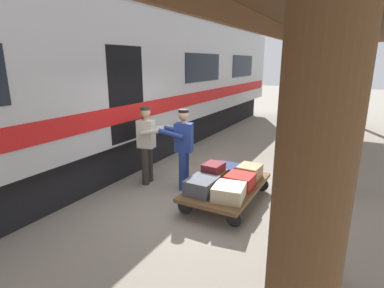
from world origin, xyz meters
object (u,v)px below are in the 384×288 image
object	(u,v)px
suitcase_navy_fabric	(226,169)
suitcase_olive_duffel	(215,177)
baggage_tug	(298,105)
train_car	(77,87)
suitcase_red_plastic	(240,181)
suitcase_slate_roller	(202,186)
luggage_cart	(227,187)
suitcase_tan_vintage	(249,172)
porter_in_overalls	(183,147)
suitcase_maroon_trunk	(213,167)
suitcase_cream_canvas	(229,192)
porter_by_door	(147,143)

from	to	relation	value
suitcase_navy_fabric	suitcase_olive_duffel	size ratio (longest dim) A/B	1.04
baggage_tug	train_car	bearing A→B (deg)	71.51
suitcase_red_plastic	suitcase_slate_roller	bearing A→B (deg)	47.19
luggage_cart	train_car	bearing A→B (deg)	0.07
suitcase_slate_roller	suitcase_navy_fabric	distance (m)	1.12
train_car	luggage_cart	bearing A→B (deg)	-179.93
suitcase_red_plastic	suitcase_tan_vintage	bearing A→B (deg)	-90.00
train_car	suitcase_slate_roller	bearing A→B (deg)	171.15
luggage_cart	suitcase_slate_roller	world-z (taller)	suitcase_slate_roller
suitcase_navy_fabric	luggage_cart	bearing A→B (deg)	114.86
suitcase_slate_roller	suitcase_navy_fabric	bearing A→B (deg)	-90.00
baggage_tug	porter_in_overalls	bearing A→B (deg)	86.46
suitcase_slate_roller	luggage_cart	bearing A→B (deg)	-114.86
suitcase_olive_duffel	luggage_cart	bearing A→B (deg)	180.00
suitcase_tan_vintage	suitcase_olive_duffel	xyz separation A→B (m)	(0.52, 0.56, -0.02)
suitcase_red_plastic	suitcase_navy_fabric	xyz separation A→B (m)	(0.52, -0.56, -0.03)
suitcase_maroon_trunk	porter_in_overalls	size ratio (longest dim) A/B	0.25
luggage_cart	suitcase_red_plastic	bearing A→B (deg)	-180.00
porter_in_overalls	suitcase_tan_vintage	bearing A→B (deg)	-163.27
suitcase_navy_fabric	suitcase_maroon_trunk	xyz separation A→B (m)	(0.02, 0.58, 0.21)
luggage_cart	porter_in_overalls	xyz separation A→B (m)	(1.07, -0.16, 0.63)
suitcase_slate_roller	suitcase_cream_canvas	xyz separation A→B (m)	(-0.52, 0.00, -0.01)
suitcase_red_plastic	baggage_tug	world-z (taller)	baggage_tug
porter_by_door	suitcase_olive_duffel	bearing A→B (deg)	177.97
luggage_cart	suitcase_olive_duffel	distance (m)	0.31
suitcase_slate_roller	suitcase_tan_vintage	size ratio (longest dim) A/B	1.21
luggage_cart	suitcase_cream_canvas	bearing A→B (deg)	114.86
suitcase_navy_fabric	suitcase_red_plastic	bearing A→B (deg)	132.81
luggage_cart	porter_in_overalls	world-z (taller)	porter_in_overalls
suitcase_red_plastic	porter_in_overalls	world-z (taller)	porter_in_overalls
porter_by_door	baggage_tug	size ratio (longest dim) A/B	0.97
luggage_cart	porter_in_overalls	bearing A→B (deg)	-8.70
suitcase_cream_canvas	porter_in_overalls	xyz separation A→B (m)	(1.33, -0.72, 0.46)
suitcase_cream_canvas	luggage_cart	bearing A→B (deg)	-65.14
suitcase_cream_canvas	suitcase_maroon_trunk	size ratio (longest dim) A/B	1.31
suitcase_olive_duffel	baggage_tug	world-z (taller)	baggage_tug
suitcase_navy_fabric	porter_by_door	xyz separation A→B (m)	(1.64, 0.50, 0.48)
luggage_cart	suitcase_slate_roller	size ratio (longest dim) A/B	3.55
suitcase_cream_canvas	suitcase_olive_duffel	bearing A→B (deg)	-47.19
baggage_tug	suitcase_navy_fabric	bearing A→B (deg)	91.14
luggage_cart	baggage_tug	distance (m)	10.13
suitcase_tan_vintage	porter_in_overalls	bearing A→B (deg)	16.73
train_car	luggage_cart	xyz separation A→B (m)	(-3.83, -0.00, -1.76)
suitcase_navy_fabric	baggage_tug	xyz separation A→B (m)	(0.19, -9.55, 0.19)
suitcase_cream_canvas	suitcase_maroon_trunk	world-z (taller)	suitcase_maroon_trunk
suitcase_tan_vintage	suitcase_olive_duffel	bearing A→B (deg)	47.19
suitcase_slate_roller	suitcase_olive_duffel	distance (m)	0.56
train_car	suitcase_cream_canvas	world-z (taller)	train_car
suitcase_tan_vintage	baggage_tug	distance (m)	9.58
porter_in_overalls	suitcase_olive_duffel	bearing A→B (deg)	168.55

